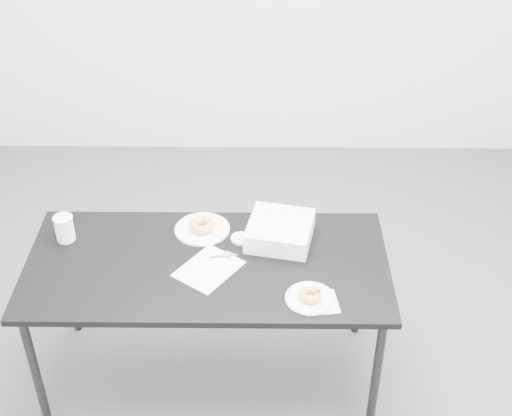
{
  "coord_description": "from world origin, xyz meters",
  "views": [
    {
      "loc": [
        0.05,
        -2.57,
        2.71
      ],
      "look_at": [
        0.03,
        0.02,
        0.86
      ],
      "focal_mm": 50.0,
      "sensor_mm": 36.0,
      "label": 1
    }
  ],
  "objects_px": {
    "scorecard": "(209,269)",
    "bakery_box": "(280,231)",
    "coffee_cup": "(64,228)",
    "donut_near": "(310,295)",
    "pen": "(223,256)",
    "donut_far": "(202,225)",
    "plate_far": "(202,229)",
    "table": "(207,272)",
    "plate_near": "(310,298)"
  },
  "relations": [
    {
      "from": "scorecard",
      "to": "bakery_box",
      "type": "height_order",
      "value": "bakery_box"
    },
    {
      "from": "scorecard",
      "to": "coffee_cup",
      "type": "bearing_deg",
      "value": -161.18
    },
    {
      "from": "scorecard",
      "to": "donut_near",
      "type": "height_order",
      "value": "donut_near"
    },
    {
      "from": "pen",
      "to": "donut_far",
      "type": "distance_m",
      "value": 0.23
    },
    {
      "from": "plate_far",
      "to": "coffee_cup",
      "type": "height_order",
      "value": "coffee_cup"
    },
    {
      "from": "table",
      "to": "plate_far",
      "type": "bearing_deg",
      "value": 99.07
    },
    {
      "from": "scorecard",
      "to": "plate_near",
      "type": "xyz_separation_m",
      "value": [
        0.43,
        -0.19,
        0.0
      ]
    },
    {
      "from": "table",
      "to": "plate_near",
      "type": "distance_m",
      "value": 0.5
    },
    {
      "from": "plate_far",
      "to": "coffee_cup",
      "type": "bearing_deg",
      "value": -172.7
    },
    {
      "from": "pen",
      "to": "donut_near",
      "type": "relative_size",
      "value": 1.28
    },
    {
      "from": "pen",
      "to": "plate_far",
      "type": "xyz_separation_m",
      "value": [
        -0.11,
        0.2,
        -0.0
      ]
    },
    {
      "from": "plate_near",
      "to": "donut_near",
      "type": "height_order",
      "value": "donut_near"
    },
    {
      "from": "table",
      "to": "scorecard",
      "type": "height_order",
      "value": "scorecard"
    },
    {
      "from": "donut_far",
      "to": "donut_near",
      "type": "bearing_deg",
      "value": -44.39
    },
    {
      "from": "donut_near",
      "to": "bakery_box",
      "type": "distance_m",
      "value": 0.41
    },
    {
      "from": "donut_far",
      "to": "scorecard",
      "type": "bearing_deg",
      "value": -80.28
    },
    {
      "from": "donut_far",
      "to": "coffee_cup",
      "type": "distance_m",
      "value": 0.62
    },
    {
      "from": "table",
      "to": "donut_near",
      "type": "height_order",
      "value": "donut_near"
    },
    {
      "from": "plate_far",
      "to": "bakery_box",
      "type": "relative_size",
      "value": 0.91
    },
    {
      "from": "coffee_cup",
      "to": "pen",
      "type": "bearing_deg",
      "value": -9.46
    },
    {
      "from": "pen",
      "to": "bakery_box",
      "type": "relative_size",
      "value": 0.44
    },
    {
      "from": "donut_far",
      "to": "coffee_cup",
      "type": "bearing_deg",
      "value": -172.7
    },
    {
      "from": "scorecard",
      "to": "pen",
      "type": "height_order",
      "value": "pen"
    },
    {
      "from": "coffee_cup",
      "to": "bakery_box",
      "type": "relative_size",
      "value": 0.45
    },
    {
      "from": "plate_near",
      "to": "donut_far",
      "type": "relative_size",
      "value": 1.71
    },
    {
      "from": "pen",
      "to": "bakery_box",
      "type": "xyz_separation_m",
      "value": [
        0.25,
        0.13,
        0.04
      ]
    },
    {
      "from": "table",
      "to": "coffee_cup",
      "type": "height_order",
      "value": "coffee_cup"
    },
    {
      "from": "scorecard",
      "to": "plate_near",
      "type": "relative_size",
      "value": 1.3
    },
    {
      "from": "pen",
      "to": "plate_near",
      "type": "distance_m",
      "value": 0.45
    },
    {
      "from": "coffee_cup",
      "to": "donut_far",
      "type": "bearing_deg",
      "value": 7.3
    },
    {
      "from": "scorecard",
      "to": "donut_far",
      "type": "bearing_deg",
      "value": 135.44
    },
    {
      "from": "plate_far",
      "to": "donut_far",
      "type": "relative_size",
      "value": 2.13
    },
    {
      "from": "bakery_box",
      "to": "table",
      "type": "bearing_deg",
      "value": -140.63
    },
    {
      "from": "plate_far",
      "to": "donut_far",
      "type": "bearing_deg",
      "value": 0.0
    },
    {
      "from": "plate_near",
      "to": "coffee_cup",
      "type": "xyz_separation_m",
      "value": [
        -1.08,
        0.38,
        0.06
      ]
    },
    {
      "from": "table",
      "to": "scorecard",
      "type": "relative_size",
      "value": 5.99
    },
    {
      "from": "coffee_cup",
      "to": "scorecard",
      "type": "bearing_deg",
      "value": -16.89
    },
    {
      "from": "plate_far",
      "to": "donut_far",
      "type": "distance_m",
      "value": 0.02
    },
    {
      "from": "scorecard",
      "to": "coffee_cup",
      "type": "height_order",
      "value": "coffee_cup"
    },
    {
      "from": "donut_far",
      "to": "table",
      "type": "bearing_deg",
      "value": -80.9
    },
    {
      "from": "donut_near",
      "to": "coffee_cup",
      "type": "xyz_separation_m",
      "value": [
        -1.08,
        0.38,
        0.04
      ]
    },
    {
      "from": "donut_far",
      "to": "coffee_cup",
      "type": "height_order",
      "value": "coffee_cup"
    },
    {
      "from": "scorecard",
      "to": "donut_far",
      "type": "relative_size",
      "value": 2.21
    },
    {
      "from": "table",
      "to": "coffee_cup",
      "type": "xyz_separation_m",
      "value": [
        -0.65,
        0.16,
        0.12
      ]
    },
    {
      "from": "coffee_cup",
      "to": "bakery_box",
      "type": "xyz_separation_m",
      "value": [
        0.97,
        0.01,
        -0.02
      ]
    },
    {
      "from": "pen",
      "to": "plate_near",
      "type": "xyz_separation_m",
      "value": [
        0.37,
        -0.27,
        -0.0
      ]
    },
    {
      "from": "plate_near",
      "to": "plate_far",
      "type": "height_order",
      "value": "plate_near"
    },
    {
      "from": "donut_near",
      "to": "coffee_cup",
      "type": "relative_size",
      "value": 0.77
    },
    {
      "from": "coffee_cup",
      "to": "donut_near",
      "type": "bearing_deg",
      "value": -19.57
    },
    {
      "from": "coffee_cup",
      "to": "bakery_box",
      "type": "bearing_deg",
      "value": 0.74
    }
  ]
}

